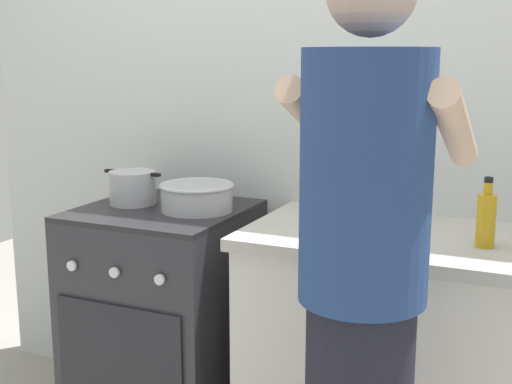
{
  "coord_description": "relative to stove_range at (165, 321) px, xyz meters",
  "views": [
    {
      "loc": [
        1.0,
        -1.97,
        1.46
      ],
      "look_at": [
        0.05,
        0.12,
        1.0
      ],
      "focal_mm": 47.66,
      "sensor_mm": 36.0,
      "label": 1
    }
  ],
  "objects": [
    {
      "name": "mixing_bowl",
      "position": [
        0.14,
        0.02,
        0.51
      ],
      "size": [
        0.28,
        0.28,
        0.1
      ],
      "color": "#B7B7BC",
      "rests_on": "stove_range"
    },
    {
      "name": "oil_bottle",
      "position": [
        1.16,
        -0.05,
        0.54
      ],
      "size": [
        0.06,
        0.06,
        0.21
      ],
      "color": "gold",
      "rests_on": "countertop"
    },
    {
      "name": "pot",
      "position": [
        -0.14,
        0.02,
        0.51
      ],
      "size": [
        0.24,
        0.18,
        0.13
      ],
      "color": "#B2B2B7",
      "rests_on": "stove_range"
    },
    {
      "name": "person",
      "position": [
        0.95,
        -0.63,
        0.41
      ],
      "size": [
        0.41,
        0.5,
        1.7
      ],
      "color": "black",
      "rests_on": "ground"
    },
    {
      "name": "back_wall",
      "position": [
        0.55,
        0.35,
        0.8
      ],
      "size": [
        3.2,
        0.1,
        2.5
      ],
      "color": "silver",
      "rests_on": "ground"
    },
    {
      "name": "stove_range",
      "position": [
        0.0,
        0.0,
        0.0
      ],
      "size": [
        0.6,
        0.62,
        0.9
      ],
      "color": "#2D2D33",
      "rests_on": "ground"
    },
    {
      "name": "utensil_crock",
      "position": [
        0.7,
        0.16,
        0.55
      ],
      "size": [
        0.1,
        0.1,
        0.34
      ],
      "color": "silver",
      "rests_on": "countertop"
    },
    {
      "name": "countertop",
      "position": [
        0.9,
        0.0,
        0.0
      ],
      "size": [
        1.0,
        0.6,
        0.9
      ],
      "color": "silver",
      "rests_on": "ground"
    }
  ]
}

